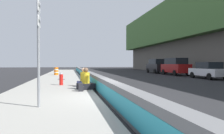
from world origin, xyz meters
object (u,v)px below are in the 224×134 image
object	(u,v)px
fire_hydrant	(61,78)
parked_car_fourth	(175,66)
seated_person_middle	(84,80)
parked_car_midline	(157,66)
parked_car_third	(208,70)
route_sign_post	(39,44)
backpack	(81,87)
construction_barrel	(56,71)
seated_person_foreground	(86,82)

from	to	relation	value
fire_hydrant	parked_car_fourth	distance (m)	18.15
seated_person_middle	parked_car_midline	size ratio (longest dim) A/B	0.24
parked_car_third	route_sign_post	bearing A→B (deg)	127.67
fire_hydrant	backpack	world-z (taller)	fire_hydrant
seated_person_middle	parked_car_midline	world-z (taller)	parked_car_midline
fire_hydrant	construction_barrel	size ratio (longest dim) A/B	0.93
construction_barrel	parked_car_fourth	xyz separation A→B (m)	(-1.34, -15.41, 0.56)
route_sign_post	backpack	bearing A→B (deg)	-23.43
seated_person_foreground	construction_barrel	world-z (taller)	seated_person_foreground
route_sign_post	fire_hydrant	distance (m)	7.11
fire_hydrant	backpack	distance (m)	3.50
route_sign_post	parked_car_midline	bearing A→B (deg)	-31.60
construction_barrel	parked_car_fourth	distance (m)	15.48
construction_barrel	parked_car_third	xyz separation A→B (m)	(-7.91, -15.45, 0.24)
route_sign_post	construction_barrel	xyz separation A→B (m)	(19.36, 0.62, -1.59)
fire_hydrant	construction_barrel	world-z (taller)	construction_barrel
backpack	parked_car_midline	bearing A→B (deg)	-32.91
parked_car_midline	seated_person_middle	bearing A→B (deg)	144.53
parked_car_fourth	parked_car_midline	bearing A→B (deg)	-0.73
seated_person_foreground	parked_car_fourth	size ratio (longest dim) A/B	0.25
fire_hydrant	seated_person_middle	bearing A→B (deg)	-125.73
parked_car_third	parked_car_midline	size ratio (longest dim) A/B	0.94
route_sign_post	fire_hydrant	size ratio (longest dim) A/B	4.09
construction_barrel	backpack	bearing A→B (deg)	-172.11
seated_person_foreground	parked_car_midline	size ratio (longest dim) A/B	0.25
parked_car_midline	route_sign_post	bearing A→B (deg)	148.40
route_sign_post	seated_person_middle	xyz separation A→B (m)	(5.90, -1.85, -1.71)
parked_car_midline	backpack	bearing A→B (deg)	147.09
route_sign_post	construction_barrel	size ratio (longest dim) A/B	3.79
seated_person_foreground	parked_car_third	size ratio (longest dim) A/B	0.26
parked_car_third	parked_car_midline	world-z (taller)	parked_car_midline
backpack	seated_person_middle	bearing A→B (deg)	-7.28
fire_hydrant	parked_car_fourth	xyz separation A→B (m)	(11.11, -14.34, 0.60)
parked_car_fourth	backpack	bearing A→B (deg)	137.47
seated_person_middle	parked_car_fourth	world-z (taller)	parked_car_fourth
seated_person_middle	parked_car_third	xyz separation A→B (m)	(5.55, -12.98, 0.36)
seated_person_foreground	parked_car_fourth	bearing A→B (deg)	-43.48
parked_car_fourth	seated_person_middle	bearing A→B (deg)	133.14
fire_hydrant	seated_person_foreground	world-z (taller)	seated_person_foreground
fire_hydrant	seated_person_middle	world-z (taller)	seated_person_middle
route_sign_post	seated_person_foreground	world-z (taller)	route_sign_post
route_sign_post	parked_car_midline	xyz separation A→B (m)	(24.16, -14.87, -1.03)
seated_person_foreground	parked_car_third	bearing A→B (deg)	-61.47
seated_person_middle	parked_car_third	bearing A→B (deg)	-66.84
parked_car_fourth	seated_person_foreground	bearing A→B (deg)	136.52
fire_hydrant	seated_person_foreground	xyz separation A→B (m)	(-2.50, -1.43, -0.07)
fire_hydrant	parked_car_midline	distance (m)	22.49
fire_hydrant	parked_car_third	size ratio (longest dim) A/B	0.19
backpack	parked_car_third	xyz separation A→B (m)	(7.85, -13.27, 0.53)
construction_barrel	parked_car_midline	size ratio (longest dim) A/B	0.20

